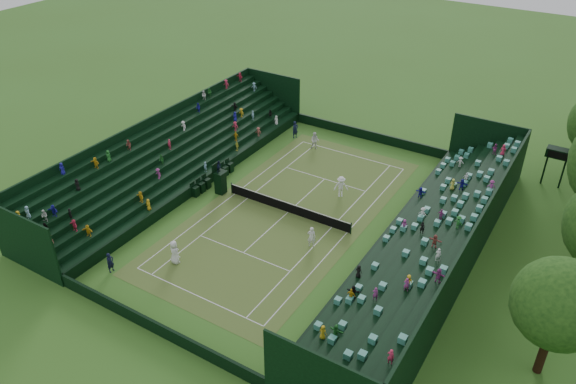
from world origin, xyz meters
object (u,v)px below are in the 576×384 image
tennis_net (288,207)px  player_far_east (341,187)px  player_near_west (174,252)px  player_near_east (312,237)px  player_far_west (315,141)px  umpire_chair (220,179)px

tennis_net → player_far_east: size_ratio=5.98×
player_near_west → player_far_east: 15.72m
tennis_net → player_near_east: (3.94, -3.02, 0.37)m
tennis_net → player_far_west: (-3.74, 11.23, 0.36)m
tennis_net → player_far_east: 5.24m
tennis_net → player_near_west: size_ratio=6.11×
player_far_west → player_far_east: 9.19m
umpire_chair → player_far_west: size_ratio=1.79×
player_far_west → player_far_east: (6.31, -6.68, 0.09)m
umpire_chair → player_near_east: umpire_chair is taller
player_near_west → player_near_east: size_ratio=1.07×
tennis_net → player_near_east: bearing=-37.5°
player_near_east → player_far_east: size_ratio=0.92×
umpire_chair → player_far_east: bearing=28.4°
player_near_east → player_far_west: (-7.69, 14.25, -0.01)m
player_near_west → umpire_chair: bearing=-59.1°
tennis_net → player_near_west: player_near_west is taller
tennis_net → player_far_west: player_far_west is taller
player_near_west → player_far_west: 21.16m
player_far_east → player_near_west: bearing=-146.1°
umpire_chair → player_near_west: size_ratio=1.67×
umpire_chair → player_far_east: umpire_chair is taller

